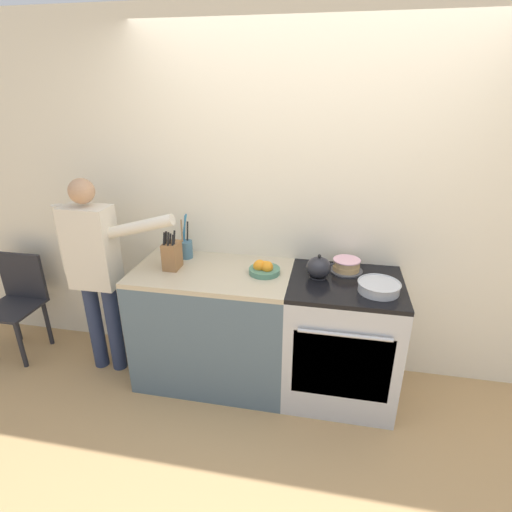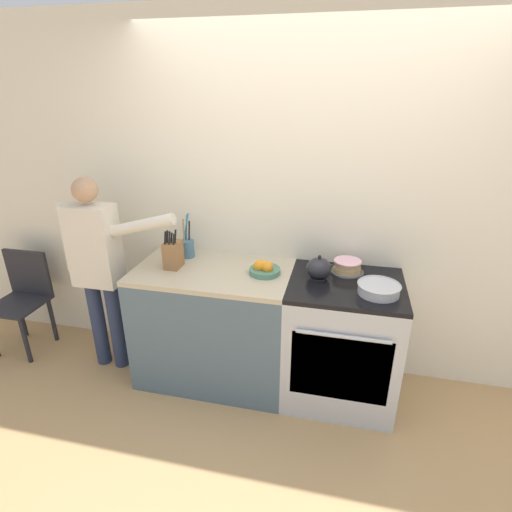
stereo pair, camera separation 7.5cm
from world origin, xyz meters
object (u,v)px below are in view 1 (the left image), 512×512
at_px(knife_block, 172,255).
at_px(fruit_bowl, 264,268).
at_px(stove_range, 341,339).
at_px(utensil_crock, 186,248).
at_px(tea_kettle, 319,268).
at_px(dining_chair, 18,298).
at_px(layer_cake, 346,266).
at_px(person_baker, 95,264).
at_px(mixing_bowl, 379,287).

height_order(knife_block, fruit_bowl, knife_block).
bearing_deg(knife_block, stove_range, 0.59).
height_order(stove_range, utensil_crock, utensil_crock).
bearing_deg(tea_kettle, dining_chair, -179.94).
height_order(layer_cake, person_baker, person_baker).
height_order(utensil_crock, fruit_bowl, utensil_crock).
xyz_separation_m(stove_range, mixing_bowl, (0.19, -0.10, 0.48)).
bearing_deg(person_baker, knife_block, 6.72).
bearing_deg(mixing_bowl, stove_range, 152.20).
xyz_separation_m(fruit_bowl, dining_chair, (-2.07, 0.02, -0.46)).
xyz_separation_m(utensil_crock, dining_chair, (-1.44, -0.15, -0.50)).
bearing_deg(person_baker, fruit_bowl, 5.64).
bearing_deg(stove_range, mixing_bowl, -27.80).
distance_m(tea_kettle, person_baker, 1.61).
relative_size(knife_block, dining_chair, 0.34).
distance_m(mixing_bowl, dining_chair, 2.87).
relative_size(stove_range, utensil_crock, 2.70).
height_order(stove_range, dining_chair, stove_range).
bearing_deg(knife_block, tea_kettle, 2.96).
bearing_deg(dining_chair, fruit_bowl, 12.80).
xyz_separation_m(utensil_crock, fruit_bowl, (0.62, -0.17, -0.04)).
distance_m(mixing_bowl, fruit_bowl, 0.77).
xyz_separation_m(layer_cake, person_baker, (-1.79, -0.24, -0.03)).
distance_m(tea_kettle, utensil_crock, 1.01).
height_order(person_baker, dining_chair, person_baker).
bearing_deg(tea_kettle, knife_block, -177.04).
bearing_deg(knife_block, fruit_bowl, 3.02).
distance_m(stove_range, fruit_bowl, 0.75).
xyz_separation_m(layer_cake, dining_chair, (-2.63, -0.14, -0.46)).
bearing_deg(utensil_crock, dining_chair, -173.96).
bearing_deg(mixing_bowl, tea_kettle, 159.53).
bearing_deg(person_baker, tea_kettle, 5.38).
xyz_separation_m(stove_range, knife_block, (-1.21, -0.01, 0.55)).
height_order(tea_kettle, person_baker, person_baker).
height_order(stove_range, person_baker, person_baker).
bearing_deg(person_baker, utensil_crock, 24.51).
bearing_deg(utensil_crock, mixing_bowl, -11.97).
height_order(stove_range, knife_block, knife_block).
height_order(layer_cake, fruit_bowl, fruit_bowl).
height_order(mixing_bowl, knife_block, knife_block).
distance_m(mixing_bowl, person_baker, 1.99).
xyz_separation_m(stove_range, fruit_bowl, (-0.56, 0.02, 0.49)).
relative_size(mixing_bowl, knife_block, 0.94).
relative_size(tea_kettle, fruit_bowl, 0.95).
bearing_deg(knife_block, person_baker, -174.94).
distance_m(utensil_crock, fruit_bowl, 0.65).
bearing_deg(fruit_bowl, stove_range, -2.21).
xyz_separation_m(knife_block, dining_chair, (-1.42, 0.05, -0.52)).
relative_size(mixing_bowl, dining_chair, 0.32).
distance_m(utensil_crock, person_baker, 0.66).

